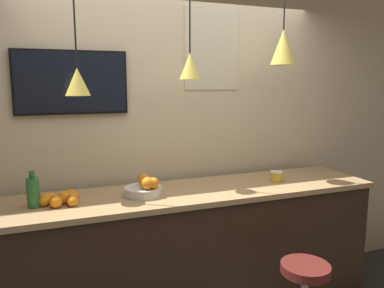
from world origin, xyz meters
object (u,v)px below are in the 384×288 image
object	(u,v)px
fruit_bowl	(145,188)
mounted_tv	(72,83)
juice_bottle	(33,192)
spread_jar	(276,176)

from	to	relation	value
fruit_bowl	mounted_tv	xyz separation A→B (m)	(-0.44, 0.40, 0.74)
juice_bottle	mounted_tv	size ratio (longest dim) A/B	0.30
fruit_bowl	spread_jar	size ratio (longest dim) A/B	2.63
juice_bottle	spread_jar	bearing A→B (deg)	0.00
juice_bottle	spread_jar	xyz separation A→B (m)	(1.83, 0.00, -0.06)
fruit_bowl	juice_bottle	distance (m)	0.73
juice_bottle	spread_jar	size ratio (longest dim) A/B	2.37
fruit_bowl	spread_jar	distance (m)	1.10
fruit_bowl	juice_bottle	world-z (taller)	juice_bottle
mounted_tv	spread_jar	bearing A→B (deg)	-14.26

